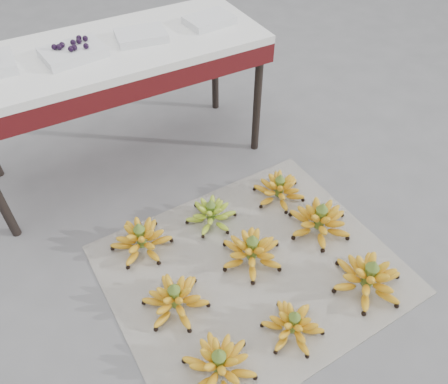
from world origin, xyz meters
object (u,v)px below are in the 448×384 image
newspaper_mat (252,269)px  bunch_back_left (141,239)px  bunch_back_center (211,214)px  tray_right (141,36)px  bunch_mid_left (175,299)px  tray_far_right (209,20)px  vendor_table (112,61)px  bunch_front_center (293,325)px  bunch_front_right (368,278)px  bunch_mid_right (320,220)px  bunch_front_left (219,365)px  bunch_back_right (279,189)px  tray_left (73,52)px  bunch_mid_center (252,251)px

newspaper_mat → bunch_back_left: (-0.39, 0.36, 0.06)m
bunch_back_center → tray_right: (-0.03, 0.63, 0.67)m
bunch_mid_left → tray_far_right: size_ratio=1.47×
vendor_table → bunch_front_center: bearing=-81.9°
bunch_back_left → bunch_front_center: bearing=-79.0°
bunch_mid_left → bunch_back_center: size_ratio=1.10×
bunch_front_right → bunch_mid_right: bearing=65.4°
bunch_front_left → vendor_table: bearing=70.1°
bunch_front_right → bunch_mid_right: bunch_front_right is taller
newspaper_mat → bunch_back_right: (0.36, 0.32, 0.06)m
tray_left → bunch_mid_right: bearing=-49.3°
bunch_back_left → bunch_back_center: 0.36m
bunch_front_left → tray_far_right: bearing=49.4°
bunch_front_right → bunch_back_right: (-0.02, 0.65, -0.01)m
bunch_mid_center → bunch_back_left: size_ratio=1.08×
bunch_back_left → bunch_back_center: bunch_back_left is taller
bunch_mid_center → bunch_back_center: bearing=123.4°
bunch_mid_left → bunch_mid_right: bearing=-18.6°
bunch_front_left → bunch_back_center: size_ratio=1.03×
bunch_mid_left → bunch_back_center: bearing=22.6°
bunch_back_right → bunch_back_left: bearing=-174.9°
tray_far_right → bunch_front_right: bearing=-86.6°
bunch_front_center → bunch_back_right: (0.38, 0.66, 0.00)m
bunch_front_left → bunch_mid_right: size_ratio=0.99×
bunch_front_center → bunch_mid_right: size_ratio=0.84×
bunch_mid_center → bunch_back_left: (-0.42, 0.31, -0.00)m
bunch_back_right → bunch_front_left: bearing=-129.5°
bunch_mid_right → tray_right: size_ratio=1.34×
bunch_mid_center → tray_right: bearing=118.6°
vendor_table → tray_left: tray_left is taller
bunch_front_left → bunch_back_right: size_ratio=1.13×
bunch_front_right → bunch_back_left: 1.03m
bunch_mid_left → bunch_mid_right: size_ratio=1.06×
bunch_front_left → bunch_back_right: (0.72, 0.66, -0.00)m
bunch_front_center → bunch_mid_right: (0.43, 0.38, 0.01)m
bunch_front_left → bunch_back_right: 0.98m
bunch_mid_right → tray_left: (-0.79, 0.92, 0.66)m
bunch_mid_left → tray_far_right: tray_far_right is taller
bunch_front_left → bunch_mid_right: bunch_mid_right is taller
vendor_table → tray_left: size_ratio=5.13×
bunch_front_center → bunch_front_right: 0.41m
vendor_table → tray_right: (0.16, -0.02, 0.10)m
bunch_front_left → bunch_mid_center: bunch_mid_center is taller
newspaper_mat → bunch_front_right: bearing=-40.0°
newspaper_mat → tray_right: tray_right is taller
bunch_mid_center → vendor_table: 1.12m
bunch_back_left → tray_right: size_ratio=1.39×
newspaper_mat → bunch_back_center: size_ratio=3.80×
bunch_mid_right → bunch_back_right: (-0.05, 0.28, -0.01)m
bunch_front_right → tray_right: (-0.44, 1.30, 0.66)m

